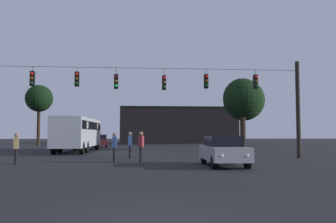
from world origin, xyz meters
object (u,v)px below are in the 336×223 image
at_px(car_near_right, 224,150).
at_px(tree_left_silhouette, 242,98).
at_px(pedestrian_crossing_left, 114,146).
at_px(car_far_left, 100,141).
at_px(city_bus, 78,131).
at_px(tree_behind_building, 244,100).
at_px(pedestrian_crossing_right, 141,145).
at_px(pedestrian_near_bus, 16,147).
at_px(tree_right_far, 39,99).
at_px(pedestrian_crossing_center, 130,143).

bearing_deg(car_near_right, tree_left_silhouette, 70.26).
bearing_deg(tree_left_silhouette, pedestrian_crossing_left, -129.76).
bearing_deg(car_far_left, tree_left_silhouette, -32.03).
relative_size(city_bus, tree_left_silhouette, 1.55).
distance_m(car_near_right, tree_behind_building, 33.35).
relative_size(pedestrian_crossing_right, pedestrian_near_bus, 1.05).
distance_m(pedestrian_crossing_right, pedestrian_near_bus, 6.72).
relative_size(car_far_left, pedestrian_near_bus, 2.65).
bearing_deg(car_far_left, city_bus, -94.40).
xyz_separation_m(pedestrian_crossing_right, tree_behind_building, (14.65, 28.39, 5.35)).
relative_size(car_far_left, tree_behind_building, 0.48).
height_order(pedestrian_crossing_left, tree_right_far, tree_right_far).
relative_size(city_bus, pedestrian_crossing_right, 6.27).
bearing_deg(tree_behind_building, tree_left_silhouette, -107.32).
bearing_deg(pedestrian_crossing_left, city_bus, 107.87).
height_order(car_far_left, pedestrian_crossing_center, pedestrian_crossing_center).
relative_size(pedestrian_near_bus, tree_right_far, 0.20).
xyz_separation_m(tree_behind_building, tree_right_far, (-28.39, 1.15, 0.04)).
xyz_separation_m(car_far_left, tree_right_far, (-8.97, 6.34, 5.61)).
bearing_deg(pedestrian_crossing_right, tree_left_silhouette, 53.87).
relative_size(city_bus, pedestrian_crossing_center, 6.31).
height_order(pedestrian_crossing_center, tree_right_far, tree_right_far).
distance_m(city_bus, pedestrian_crossing_left, 13.31).
distance_m(pedestrian_crossing_left, pedestrian_near_bus, 5.21).
relative_size(car_far_left, pedestrian_crossing_right, 2.52).
bearing_deg(pedestrian_near_bus, pedestrian_crossing_right, 8.05).
distance_m(car_near_right, pedestrian_crossing_center, 7.50).
xyz_separation_m(car_near_right, pedestrian_crossing_right, (-4.15, 2.77, 0.21)).
height_order(pedestrian_near_bus, tree_right_far, tree_right_far).
xyz_separation_m(pedestrian_crossing_left, pedestrian_crossing_center, (0.81, 3.05, 0.03)).
bearing_deg(pedestrian_crossing_center, city_bus, 117.02).
xyz_separation_m(city_bus, tree_left_silhouette, (15.72, 1.35, 3.27)).
bearing_deg(tree_left_silhouette, pedestrian_crossing_right, -126.13).
bearing_deg(tree_behind_building, city_bus, -141.92).
xyz_separation_m(city_bus, car_far_left, (0.82, 10.67, -1.07)).
relative_size(city_bus, tree_right_far, 1.33).
xyz_separation_m(car_near_right, car_far_left, (-8.92, 25.97, 0.00)).
bearing_deg(tree_right_far, tree_behind_building, -2.33).
distance_m(car_near_right, car_far_left, 27.46).
bearing_deg(pedestrian_crossing_left, tree_left_silhouette, 50.24).
relative_size(pedestrian_crossing_right, tree_behind_building, 0.19).
distance_m(pedestrian_crossing_left, tree_left_silhouette, 18.67).
xyz_separation_m(pedestrian_near_bus, tree_behind_building, (21.31, 29.33, 5.41)).
relative_size(pedestrian_crossing_left, tree_right_far, 0.20).
height_order(pedestrian_crossing_left, pedestrian_near_bus, pedestrian_crossing_left).
bearing_deg(city_bus, tree_right_far, 115.59).
height_order(car_near_right, pedestrian_crossing_left, pedestrian_crossing_left).
height_order(car_near_right, tree_behind_building, tree_behind_building).
distance_m(pedestrian_crossing_center, tree_right_far, 30.11).
xyz_separation_m(car_far_left, pedestrian_crossing_left, (3.25, -23.31, 0.17)).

